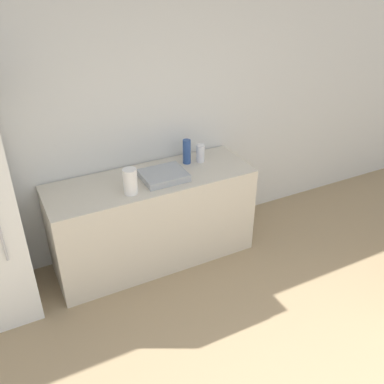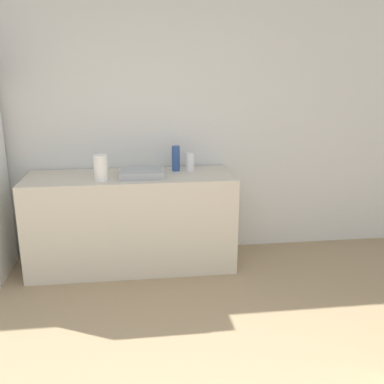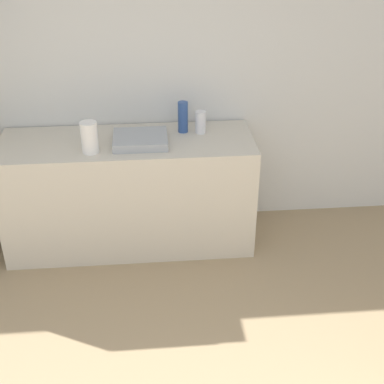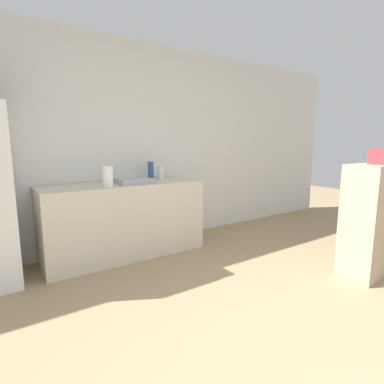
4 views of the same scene
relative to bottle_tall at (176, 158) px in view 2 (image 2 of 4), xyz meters
The scene contains 6 objects.
wall_back 0.49m from the bottle_tall, 142.05° to the left, with size 8.00×0.06×2.60m, color silver.
counter 0.70m from the bottle_tall, 162.85° to the right, with size 1.85×0.63×0.87m, color beige.
sink_basin 0.38m from the bottle_tall, 150.10° to the right, with size 0.38×0.33×0.06m, color #9EA3A8.
bottle_tall is the anchor object (origin of this frame).
bottle_short 0.14m from the bottle_tall, 13.38° to the right, with size 0.08×0.08×0.17m, color silver.
paper_towel_roll 0.72m from the bottle_tall, 156.03° to the right, with size 0.12×0.12×0.22m, color white.
Camera 2 is at (-0.05, -1.04, 1.76)m, focal length 40.00 mm.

